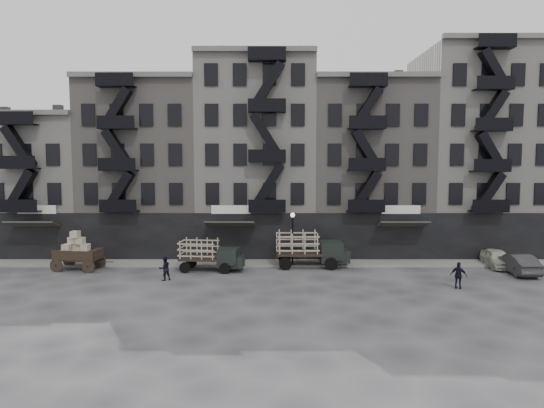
{
  "coord_description": "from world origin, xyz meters",
  "views": [
    {
      "loc": [
        1.44,
        -34.74,
        8.29
      ],
      "look_at": [
        1.4,
        4.0,
        4.84
      ],
      "focal_mm": 32.0,
      "sensor_mm": 36.0,
      "label": 1
    }
  ],
  "objects_px": {
    "car_east": "(497,258)",
    "pedestrian_mid": "(165,268)",
    "stake_truck_west": "(210,253)",
    "stake_truck_east": "(310,247)",
    "wagon": "(76,248)",
    "policeman": "(459,275)",
    "car_far": "(517,263)"
  },
  "relations": [
    {
      "from": "wagon",
      "to": "stake_truck_east",
      "type": "bearing_deg",
      "value": 10.13
    },
    {
      "from": "wagon",
      "to": "stake_truck_west",
      "type": "distance_m",
      "value": 10.18
    },
    {
      "from": "stake_truck_east",
      "to": "pedestrian_mid",
      "type": "xyz_separation_m",
      "value": [
        -10.42,
        -4.25,
        -0.77
      ]
    },
    {
      "from": "stake_truck_east",
      "to": "policeman",
      "type": "distance_m",
      "value": 11.23
    },
    {
      "from": "wagon",
      "to": "stake_truck_west",
      "type": "bearing_deg",
      "value": 5.28
    },
    {
      "from": "wagon",
      "to": "car_east",
      "type": "xyz_separation_m",
      "value": [
        32.47,
        1.02,
        -0.99
      ]
    },
    {
      "from": "policeman",
      "to": "stake_truck_west",
      "type": "bearing_deg",
      "value": 13.37
    },
    {
      "from": "pedestrian_mid",
      "to": "wagon",
      "type": "bearing_deg",
      "value": -55.84
    },
    {
      "from": "car_far",
      "to": "wagon",
      "type": "bearing_deg",
      "value": -1.82
    },
    {
      "from": "wagon",
      "to": "car_east",
      "type": "distance_m",
      "value": 32.5
    },
    {
      "from": "car_far",
      "to": "stake_truck_east",
      "type": "bearing_deg",
      "value": -7.87
    },
    {
      "from": "stake_truck_west",
      "to": "pedestrian_mid",
      "type": "relative_size",
      "value": 2.93
    },
    {
      "from": "stake_truck_east",
      "to": "car_far",
      "type": "xyz_separation_m",
      "value": [
        15.14,
        -2.12,
        -0.86
      ]
    },
    {
      "from": "stake_truck_east",
      "to": "pedestrian_mid",
      "type": "relative_size",
      "value": 3.35
    },
    {
      "from": "stake_truck_east",
      "to": "car_east",
      "type": "bearing_deg",
      "value": -0.35
    },
    {
      "from": "stake_truck_west",
      "to": "car_far",
      "type": "relative_size",
      "value": 1.09
    },
    {
      "from": "wagon",
      "to": "pedestrian_mid",
      "type": "xyz_separation_m",
      "value": [
        7.41,
        -3.23,
        -0.86
      ]
    },
    {
      "from": "car_east",
      "to": "pedestrian_mid",
      "type": "distance_m",
      "value": 25.41
    },
    {
      "from": "stake_truck_west",
      "to": "stake_truck_east",
      "type": "height_order",
      "value": "stake_truck_east"
    },
    {
      "from": "wagon",
      "to": "car_far",
      "type": "bearing_deg",
      "value": 4.95
    },
    {
      "from": "stake_truck_east",
      "to": "policeman",
      "type": "bearing_deg",
      "value": -35.33
    },
    {
      "from": "wagon",
      "to": "stake_truck_east",
      "type": "relative_size",
      "value": 0.66
    },
    {
      "from": "stake_truck_west",
      "to": "pedestrian_mid",
      "type": "height_order",
      "value": "stake_truck_west"
    },
    {
      "from": "policeman",
      "to": "wagon",
      "type": "bearing_deg",
      "value": 18.98
    },
    {
      "from": "stake_truck_east",
      "to": "car_far",
      "type": "distance_m",
      "value": 15.31
    },
    {
      "from": "stake_truck_east",
      "to": "car_far",
      "type": "relative_size",
      "value": 1.25
    },
    {
      "from": "pedestrian_mid",
      "to": "car_far",
      "type": "bearing_deg",
      "value": 152.45
    },
    {
      "from": "stake_truck_west",
      "to": "car_east",
      "type": "height_order",
      "value": "stake_truck_west"
    },
    {
      "from": "stake_truck_east",
      "to": "car_east",
      "type": "xyz_separation_m",
      "value": [
        14.64,
        -0.0,
        -0.9
      ]
    },
    {
      "from": "car_east",
      "to": "stake_truck_east",
      "type": "bearing_deg",
      "value": -173.43
    },
    {
      "from": "car_far",
      "to": "car_east",
      "type": "bearing_deg",
      "value": -76.61
    },
    {
      "from": "stake_truck_west",
      "to": "stake_truck_east",
      "type": "bearing_deg",
      "value": 15.33
    }
  ]
}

